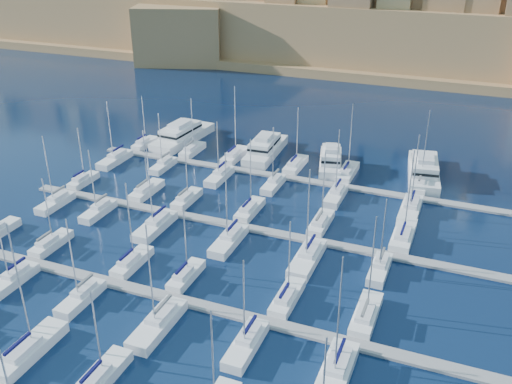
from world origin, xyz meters
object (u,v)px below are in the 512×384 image
at_px(sailboat_2, 29,350).
at_px(motor_yacht_a, 182,135).
at_px(motor_yacht_b, 265,148).
at_px(motor_yacht_c, 331,160).
at_px(motor_yacht_d, 424,170).

bearing_deg(sailboat_2, motor_yacht_a, 104.18).
bearing_deg(motor_yacht_b, sailboat_2, -92.61).
height_order(motor_yacht_c, motor_yacht_d, same).
height_order(motor_yacht_b, motor_yacht_d, same).
distance_m(sailboat_2, motor_yacht_d, 79.58).
distance_m(motor_yacht_c, motor_yacht_d, 18.74).
height_order(sailboat_2, motor_yacht_a, sailboat_2).
distance_m(motor_yacht_b, motor_yacht_c, 15.15).
distance_m(sailboat_2, motor_yacht_a, 72.94).
height_order(motor_yacht_a, motor_yacht_d, same).
distance_m(motor_yacht_a, motor_yacht_b, 21.07).
relative_size(motor_yacht_a, motor_yacht_b, 1.11).
relative_size(sailboat_2, motor_yacht_a, 0.90).
xyz_separation_m(motor_yacht_a, motor_yacht_d, (54.76, -0.20, 0.00)).
xyz_separation_m(motor_yacht_c, motor_yacht_d, (18.62, 2.06, 0.00)).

